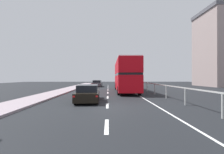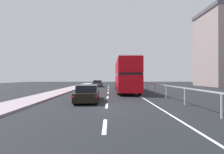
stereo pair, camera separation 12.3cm
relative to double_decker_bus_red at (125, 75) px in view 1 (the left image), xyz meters
name	(u,v)px [view 1 (the left image)]	position (x,y,z in m)	size (l,w,h in m)	color
ground_plane	(107,107)	(-2.40, -10.46, -2.31)	(74.08, 120.00, 0.10)	black
near_sidewalk_kerb	(12,106)	(-8.72, -10.46, -2.19)	(2.60, 80.00, 0.14)	gray
lane_paint_markings	(126,93)	(-0.23, -2.23, -2.25)	(3.48, 46.00, 0.01)	silver
bridge_side_railing	(151,85)	(3.04, -1.46, -1.27)	(0.10, 42.00, 1.23)	#B6B8B4
double_decker_bus_red	(125,75)	(0.00, 0.00, 0.00)	(2.70, 11.19, 4.21)	red
hatchback_car_near	(88,93)	(-3.98, -8.24, -1.61)	(1.96, 4.62, 1.34)	black
sedan_car_ahead	(97,84)	(-4.66, 11.57, -1.60)	(1.98, 4.53, 1.36)	#4B464D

